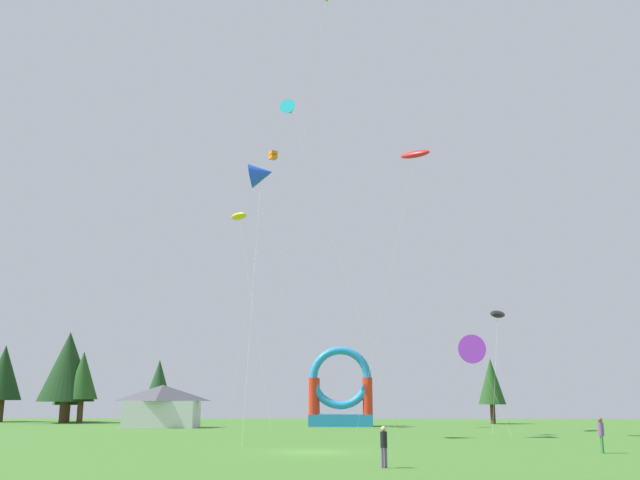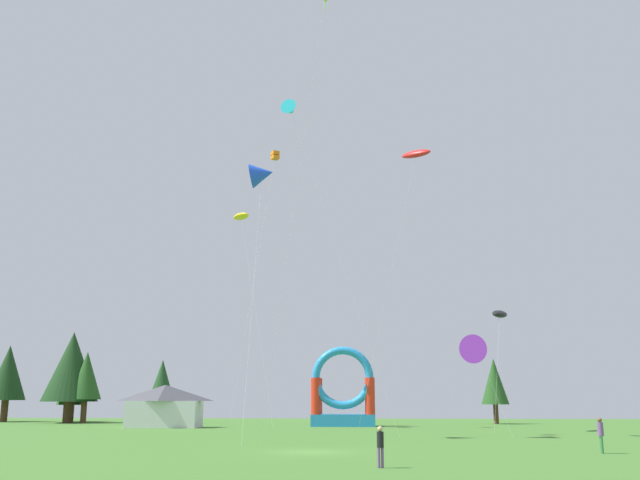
{
  "view_description": "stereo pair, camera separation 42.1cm",
  "coord_description": "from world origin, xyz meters",
  "px_view_note": "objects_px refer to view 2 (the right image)",
  "views": [
    {
      "loc": [
        2.6,
        -38.69,
        2.85
      ],
      "look_at": [
        0.0,
        7.18,
        13.21
      ],
      "focal_mm": 39.24,
      "sensor_mm": 36.0,
      "label": 1
    },
    {
      "loc": [
        3.03,
        -38.67,
        2.85
      ],
      "look_at": [
        0.0,
        7.18,
        13.21
      ],
      "focal_mm": 39.24,
      "sensor_mm": 36.0,
      "label": 2
    }
  ],
  "objects_px": {
    "kite_purple_delta": "(477,348)",
    "person_left_edge": "(380,443)",
    "kite_blue_delta": "(262,174)",
    "festival_tent": "(165,406)",
    "person_near_camera": "(601,432)",
    "inflatable_blue_arch": "(343,397)",
    "kite_orange_box": "(275,157)",
    "kite_red_parafoil": "(416,154)",
    "kite_lime_diamond": "(323,5)",
    "kite_black_parafoil": "(500,314)",
    "kite_yellow_parafoil": "(241,217)",
    "kite_cyan_delta": "(291,110)"
  },
  "relations": [
    {
      "from": "person_left_edge",
      "to": "inflatable_blue_arch",
      "type": "height_order",
      "value": "inflatable_blue_arch"
    },
    {
      "from": "person_near_camera",
      "to": "festival_tent",
      "type": "bearing_deg",
      "value": -126.98
    },
    {
      "from": "kite_lime_diamond",
      "to": "inflatable_blue_arch",
      "type": "xyz_separation_m",
      "value": [
        -0.02,
        32.53,
        -24.09
      ]
    },
    {
      "from": "kite_blue_delta",
      "to": "festival_tent",
      "type": "height_order",
      "value": "kite_blue_delta"
    },
    {
      "from": "festival_tent",
      "to": "kite_cyan_delta",
      "type": "bearing_deg",
      "value": -45.78
    },
    {
      "from": "person_near_camera",
      "to": "kite_blue_delta",
      "type": "bearing_deg",
      "value": -114.53
    },
    {
      "from": "kite_orange_box",
      "to": "person_near_camera",
      "type": "distance_m",
      "value": 44.48
    },
    {
      "from": "festival_tent",
      "to": "person_near_camera",
      "type": "bearing_deg",
      "value": -43.18
    },
    {
      "from": "kite_purple_delta",
      "to": "person_left_edge",
      "type": "xyz_separation_m",
      "value": [
        -7.72,
        -23.09,
        -5.42
      ]
    },
    {
      "from": "kite_cyan_delta",
      "to": "inflatable_blue_arch",
      "type": "xyz_separation_m",
      "value": [
        3.66,
        17.51,
        -23.56
      ]
    },
    {
      "from": "kite_purple_delta",
      "to": "kite_red_parafoil",
      "type": "relative_size",
      "value": 0.34
    },
    {
      "from": "inflatable_blue_arch",
      "to": "kite_blue_delta",
      "type": "bearing_deg",
      "value": -103.94
    },
    {
      "from": "kite_red_parafoil",
      "to": "person_left_edge",
      "type": "relative_size",
      "value": 13.47
    },
    {
      "from": "kite_orange_box",
      "to": "kite_lime_diamond",
      "type": "xyz_separation_m",
      "value": [
        6.73,
        -28.31,
        -0.11
      ]
    },
    {
      "from": "kite_blue_delta",
      "to": "kite_lime_diamond",
      "type": "height_order",
      "value": "kite_lime_diamond"
    },
    {
      "from": "inflatable_blue_arch",
      "to": "kite_yellow_parafoil",
      "type": "bearing_deg",
      "value": -160.16
    },
    {
      "from": "kite_cyan_delta",
      "to": "kite_lime_diamond",
      "type": "height_order",
      "value": "kite_lime_diamond"
    },
    {
      "from": "kite_red_parafoil",
      "to": "festival_tent",
      "type": "distance_m",
      "value": 34.46
    },
    {
      "from": "kite_yellow_parafoil",
      "to": "person_near_camera",
      "type": "distance_m",
      "value": 43.44
    },
    {
      "from": "kite_purple_delta",
      "to": "kite_lime_diamond",
      "type": "distance_m",
      "value": 26.93
    },
    {
      "from": "kite_orange_box",
      "to": "kite_red_parafoil",
      "type": "bearing_deg",
      "value": -47.38
    },
    {
      "from": "kite_cyan_delta",
      "to": "kite_yellow_parafoil",
      "type": "distance_m",
      "value": 16.28
    },
    {
      "from": "kite_lime_diamond",
      "to": "person_near_camera",
      "type": "xyz_separation_m",
      "value": [
        14.55,
        -0.87,
        -25.86
      ]
    },
    {
      "from": "kite_orange_box",
      "to": "person_left_edge",
      "type": "xyz_separation_m",
      "value": [
        9.66,
        -37.59,
        -26.05
      ]
    },
    {
      "from": "kite_lime_diamond",
      "to": "person_left_edge",
      "type": "relative_size",
      "value": 16.77
    },
    {
      "from": "kite_orange_box",
      "to": "kite_cyan_delta",
      "type": "bearing_deg",
      "value": -77.05
    },
    {
      "from": "kite_purple_delta",
      "to": "person_near_camera",
      "type": "xyz_separation_m",
      "value": [
        3.9,
        -14.68,
        -5.34
      ]
    },
    {
      "from": "kite_black_parafoil",
      "to": "inflatable_blue_arch",
      "type": "bearing_deg",
      "value": 147.83
    },
    {
      "from": "kite_blue_delta",
      "to": "person_left_edge",
      "type": "bearing_deg",
      "value": -67.72
    },
    {
      "from": "kite_cyan_delta",
      "to": "kite_orange_box",
      "type": "distance_m",
      "value": 13.66
    },
    {
      "from": "inflatable_blue_arch",
      "to": "kite_orange_box",
      "type": "bearing_deg",
      "value": -147.85
    },
    {
      "from": "kite_yellow_parafoil",
      "to": "person_left_edge",
      "type": "bearing_deg",
      "value": -71.02
    },
    {
      "from": "kite_blue_delta",
      "to": "kite_red_parafoil",
      "type": "relative_size",
      "value": 0.91
    },
    {
      "from": "kite_cyan_delta",
      "to": "person_near_camera",
      "type": "height_order",
      "value": "kite_cyan_delta"
    },
    {
      "from": "kite_purple_delta",
      "to": "inflatable_blue_arch",
      "type": "bearing_deg",
      "value": 119.67
    },
    {
      "from": "kite_black_parafoil",
      "to": "kite_yellow_parafoil",
      "type": "xyz_separation_m",
      "value": [
        -24.5,
        5.34,
        10.77
      ]
    },
    {
      "from": "kite_purple_delta",
      "to": "kite_yellow_parafoil",
      "type": "height_order",
      "value": "kite_yellow_parafoil"
    },
    {
      "from": "kite_blue_delta",
      "to": "person_near_camera",
      "type": "distance_m",
      "value": 29.58
    },
    {
      "from": "kite_red_parafoil",
      "to": "person_near_camera",
      "type": "relative_size",
      "value": 12.5
    },
    {
      "from": "kite_black_parafoil",
      "to": "kite_lime_diamond",
      "type": "bearing_deg",
      "value": -121.3
    },
    {
      "from": "kite_orange_box",
      "to": "inflatable_blue_arch",
      "type": "height_order",
      "value": "kite_orange_box"
    },
    {
      "from": "person_left_edge",
      "to": "festival_tent",
      "type": "bearing_deg",
      "value": 97.73
    },
    {
      "from": "inflatable_blue_arch",
      "to": "kite_lime_diamond",
      "type": "bearing_deg",
      "value": -89.97
    },
    {
      "from": "kite_blue_delta",
      "to": "inflatable_blue_arch",
      "type": "xyz_separation_m",
      "value": [
        5.35,
        21.56,
        -16.62
      ]
    },
    {
      "from": "kite_cyan_delta",
      "to": "person_near_camera",
      "type": "xyz_separation_m",
      "value": [
        18.22,
        -15.89,
        -25.34
      ]
    },
    {
      "from": "kite_blue_delta",
      "to": "kite_red_parafoil",
      "type": "bearing_deg",
      "value": 13.54
    },
    {
      "from": "kite_yellow_parafoil",
      "to": "kite_lime_diamond",
      "type": "height_order",
      "value": "kite_lime_diamond"
    },
    {
      "from": "kite_purple_delta",
      "to": "kite_blue_delta",
      "type": "distance_m",
      "value": 20.86
    },
    {
      "from": "kite_cyan_delta",
      "to": "festival_tent",
      "type": "bearing_deg",
      "value": 134.22
    },
    {
      "from": "kite_orange_box",
      "to": "festival_tent",
      "type": "height_order",
      "value": "kite_orange_box"
    }
  ]
}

